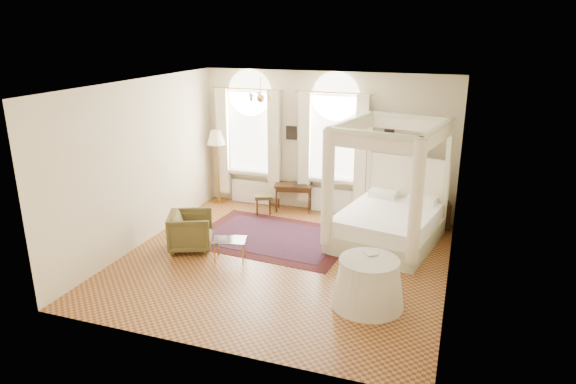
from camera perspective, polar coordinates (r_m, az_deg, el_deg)
name	(u,v)px	position (r m, az deg, el deg)	size (l,w,h in m)	color
ground	(283,260)	(9.88, -0.56, -7.58)	(6.00, 6.00, 0.00)	#A4612F
room_walls	(283,160)	(9.20, -0.60, 3.62)	(6.00, 6.00, 6.00)	beige
window_left	(249,145)	(12.60, -4.31, 5.20)	(1.62, 0.27, 3.29)	white
window_right	(333,152)	(11.93, 5.02, 4.46)	(1.62, 0.27, 3.29)	white
chandelier	(261,97)	(10.45, -3.07, 10.50)	(0.51, 0.45, 0.50)	#AF833A
wall_pictures	(330,134)	(11.96, 4.66, 6.48)	(2.54, 0.03, 0.39)	black
canopy_bed	(387,217)	(10.58, 10.98, -2.78)	(2.29, 2.63, 2.51)	beige
nightstand	(440,215)	(11.78, 16.51, -2.51)	(0.41, 0.37, 0.58)	#3D2210
nightstand_lamp	(437,192)	(11.52, 16.22, -0.03)	(0.27, 0.27, 0.40)	#AF833A
writing_desk	(294,188)	(12.26, 0.62, 0.44)	(0.97, 0.64, 0.67)	#3D2210
laptop	(300,185)	(12.14, 1.35, 0.81)	(0.33, 0.21, 0.03)	black
stool	(263,198)	(12.16, -2.76, -0.63)	(0.53, 0.53, 0.46)	#43371C
armchair	(191,231)	(10.40, -10.76, -4.27)	(0.81, 0.84, 0.76)	#4D4321
coffee_table	(230,241)	(9.81, -6.48, -5.48)	(0.71, 0.59, 0.42)	white
floor_lamp	(217,141)	(12.76, -7.94, 5.63)	(0.47, 0.47, 1.84)	#AF833A
oriental_rug	(273,237)	(10.89, -1.69, -5.04)	(3.37, 2.54, 0.01)	#3E0F11
side_table	(368,283)	(8.34, 8.91, -9.92)	(1.16, 1.16, 0.79)	beige
book	(365,254)	(8.32, 8.55, -6.78)	(0.18, 0.24, 0.02)	black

